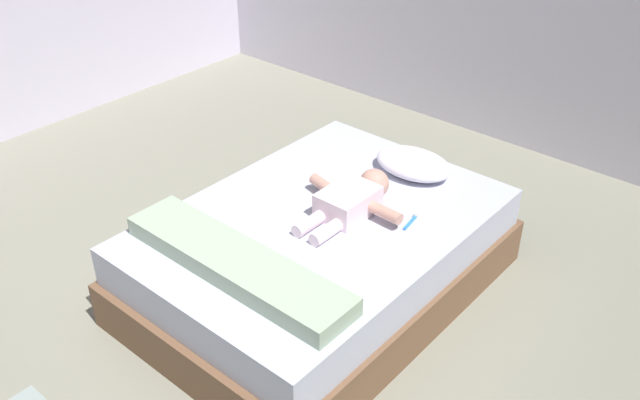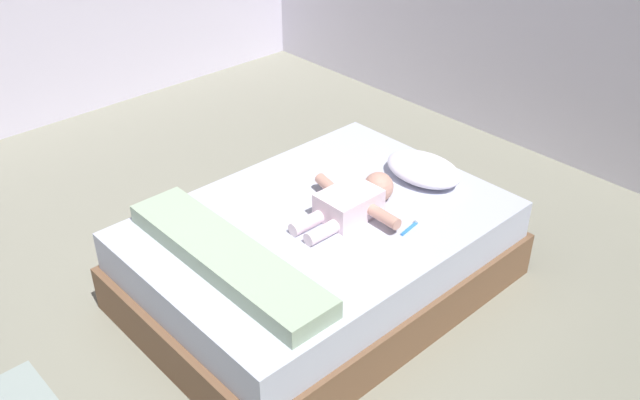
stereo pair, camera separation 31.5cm
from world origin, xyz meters
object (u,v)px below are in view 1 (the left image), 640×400
(baby, at_px, (352,200))
(toothbrush, at_px, (411,221))
(pillow, at_px, (413,163))
(bed, at_px, (320,255))

(baby, bearing_deg, toothbrush, 20.61)
(pillow, bearing_deg, bed, -98.27)
(pillow, relative_size, toothbrush, 2.99)
(bed, bearing_deg, toothbrush, 35.06)
(bed, xyz_separation_m, baby, (0.08, 0.15, 0.29))
(bed, distance_m, toothbrush, 0.49)
(baby, bearing_deg, bed, -118.47)
(pillow, relative_size, baby, 0.72)
(baby, bearing_deg, pillow, 88.26)
(pillow, xyz_separation_m, toothbrush, (0.26, -0.40, -0.05))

